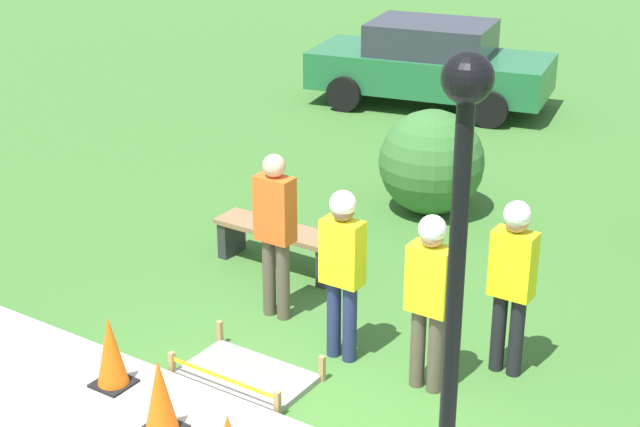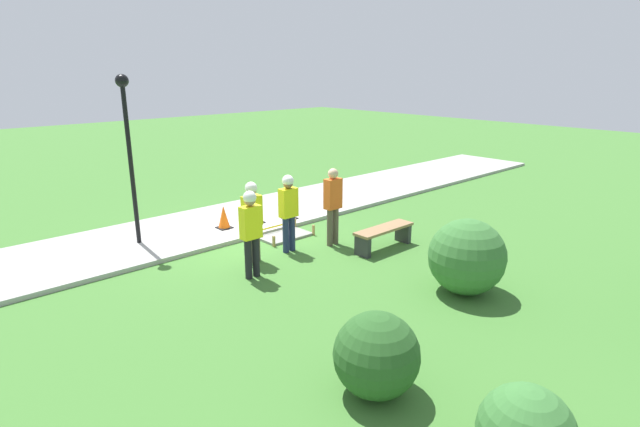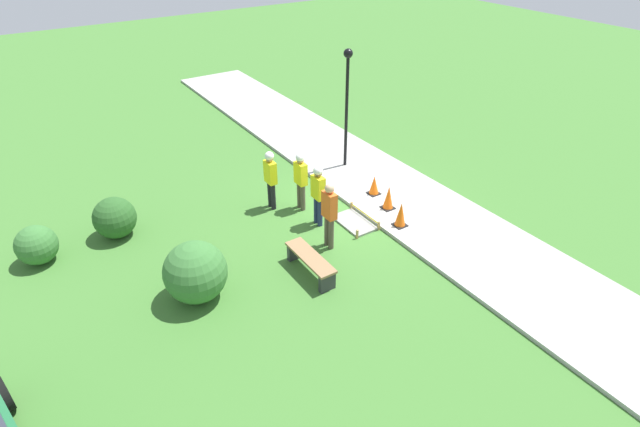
% 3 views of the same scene
% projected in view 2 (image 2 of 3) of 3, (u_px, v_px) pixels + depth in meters
% --- Properties ---
extents(ground_plane, '(60.00, 60.00, 0.00)m').
position_uv_depth(ground_plane, '(252.00, 239.00, 12.03)').
color(ground_plane, '#3D702D').
extents(sidewalk, '(28.00, 3.04, 0.10)m').
position_uv_depth(sidewalk, '(218.00, 223.00, 13.09)').
color(sidewalk, '#9E9E99').
rests_on(sidewalk, ground_plane).
extents(wet_concrete_patch, '(1.28, 0.77, 0.26)m').
position_uv_depth(wet_concrete_patch, '(285.00, 236.00, 12.16)').
color(wet_concrete_patch, gray).
rests_on(wet_concrete_patch, ground_plane).
extents(traffic_cone_near_patch, '(0.34, 0.34, 0.70)m').
position_uv_depth(traffic_cone_near_patch, '(289.00, 206.00, 13.23)').
color(traffic_cone_near_patch, black).
rests_on(traffic_cone_near_patch, sidewalk).
extents(traffic_cone_far_patch, '(0.34, 0.34, 0.69)m').
position_uv_depth(traffic_cone_far_patch, '(256.00, 210.00, 12.88)').
color(traffic_cone_far_patch, black).
rests_on(traffic_cone_far_patch, sidewalk).
extents(traffic_cone_sidewalk_edge, '(0.34, 0.34, 0.58)m').
position_uv_depth(traffic_cone_sidewalk_edge, '(224.00, 217.00, 12.47)').
color(traffic_cone_sidewalk_edge, black).
rests_on(traffic_cone_sidewalk_edge, sidewalk).
extents(park_bench, '(1.60, 0.44, 0.51)m').
position_uv_depth(park_bench, '(384.00, 234.00, 11.31)').
color(park_bench, '#2D2D33').
rests_on(park_bench, ground_plane).
extents(worker_supervisor, '(0.40, 0.25, 1.75)m').
position_uv_depth(worker_supervisor, '(251.00, 227.00, 9.56)').
color(worker_supervisor, black).
rests_on(worker_supervisor, ground_plane).
extents(worker_assistant, '(0.40, 0.25, 1.75)m').
position_uv_depth(worker_assistant, '(288.00, 207.00, 10.95)').
color(worker_assistant, navy).
rests_on(worker_assistant, ground_plane).
extents(worker_trainee, '(0.40, 0.25, 1.74)m').
position_uv_depth(worker_trainee, '(252.00, 215.00, 10.37)').
color(worker_trainee, brown).
rests_on(worker_trainee, ground_plane).
extents(bystander_in_orange_shirt, '(0.40, 0.24, 1.81)m').
position_uv_depth(bystander_in_orange_shirt, '(333.00, 202.00, 11.38)').
color(bystander_in_orange_shirt, brown).
rests_on(bystander_in_orange_shirt, ground_plane).
extents(lamppost_near, '(0.28, 0.28, 3.75)m').
position_uv_depth(lamppost_near, '(128.00, 135.00, 10.83)').
color(lamppost_near, black).
rests_on(lamppost_near, sidewalk).
extents(shrub_rounded_near, '(1.09, 1.09, 1.09)m').
position_uv_depth(shrub_rounded_near, '(376.00, 355.00, 6.19)').
color(shrub_rounded_near, '#285623').
rests_on(shrub_rounded_near, ground_plane).
extents(shrub_rounded_mid, '(1.39, 1.39, 1.39)m').
position_uv_depth(shrub_rounded_mid, '(467.00, 257.00, 9.00)').
color(shrub_rounded_mid, '#387033').
rests_on(shrub_rounded_mid, ground_plane).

